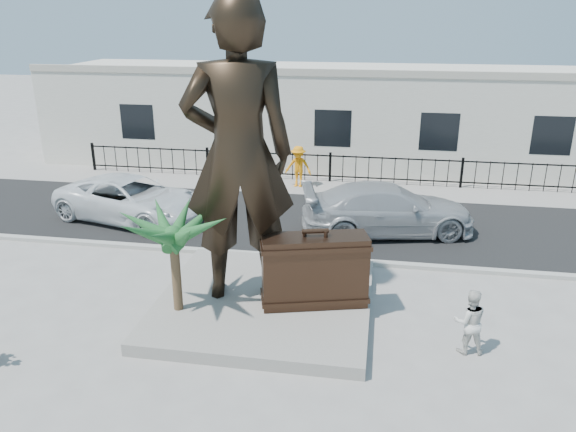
# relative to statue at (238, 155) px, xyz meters

# --- Properties ---
(ground) EXTENTS (100.00, 100.00, 0.00)m
(ground) POSITION_rel_statue_xyz_m (1.11, -1.66, -3.86)
(ground) COLOR #9E9991
(ground) RESTS_ON ground
(street) EXTENTS (40.00, 7.00, 0.01)m
(street) POSITION_rel_statue_xyz_m (1.11, 6.34, -3.86)
(street) COLOR black
(street) RESTS_ON ground
(curb) EXTENTS (40.00, 0.25, 0.12)m
(curb) POSITION_rel_statue_xyz_m (1.11, 2.84, -3.80)
(curb) COLOR #A5A399
(curb) RESTS_ON ground
(far_sidewalk) EXTENTS (40.00, 2.50, 0.02)m
(far_sidewalk) POSITION_rel_statue_xyz_m (1.11, 10.34, -3.85)
(far_sidewalk) COLOR #9E9991
(far_sidewalk) RESTS_ON ground
(plinth) EXTENTS (5.20, 5.20, 0.30)m
(plinth) POSITION_rel_statue_xyz_m (0.61, -0.16, -3.71)
(plinth) COLOR gray
(plinth) RESTS_ON ground
(fence) EXTENTS (22.00, 0.10, 1.20)m
(fence) POSITION_rel_statue_xyz_m (1.11, 11.14, -3.26)
(fence) COLOR black
(fence) RESTS_ON ground
(building) EXTENTS (28.00, 7.00, 4.40)m
(building) POSITION_rel_statue_xyz_m (1.11, 15.34, -1.66)
(building) COLOR silver
(building) RESTS_ON ground
(statue) EXTENTS (2.94, 2.29, 7.13)m
(statue) POSITION_rel_statue_xyz_m (0.00, 0.00, 0.00)
(statue) COLOR black
(statue) RESTS_ON plinth
(suitcase) EXTENTS (2.61, 1.42, 1.76)m
(suitcase) POSITION_rel_statue_xyz_m (1.86, -0.26, -2.69)
(suitcase) COLOR #2F1E14
(suitcase) RESTS_ON plinth
(tourist) EXTENTS (0.78, 0.64, 1.48)m
(tourist) POSITION_rel_statue_xyz_m (5.34, -1.30, -3.12)
(tourist) COLOR silver
(tourist) RESTS_ON ground
(car_white) EXTENTS (5.97, 3.87, 1.53)m
(car_white) POSITION_rel_statue_xyz_m (-5.32, 5.23, -3.09)
(car_white) COLOR white
(car_white) RESTS_ON street
(car_silver) EXTENTS (6.05, 3.53, 1.65)m
(car_silver) POSITION_rel_statue_xyz_m (3.58, 5.50, -3.03)
(car_silver) COLOR #A4A6A8
(car_silver) RESTS_ON street
(worker) EXTENTS (1.19, 0.79, 1.73)m
(worker) POSITION_rel_statue_xyz_m (-0.13, 10.16, -2.98)
(worker) COLOR orange
(worker) RESTS_ON far_sidewalk
(palm_tree) EXTENTS (1.80, 1.80, 3.20)m
(palm_tree) POSITION_rel_statue_xyz_m (-1.30, -1.07, -3.86)
(palm_tree) COLOR #1E5325
(palm_tree) RESTS_ON ground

